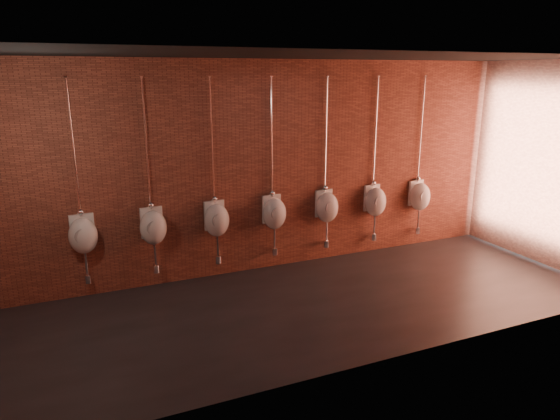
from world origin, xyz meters
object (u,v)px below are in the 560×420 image
(urinal_1, at_px, (153,226))
(urinal_5, at_px, (375,201))
(urinal_0, at_px, (83,234))
(urinal_3, at_px, (274,212))
(urinal_4, at_px, (327,206))
(urinal_6, at_px, (420,196))
(urinal_2, at_px, (217,219))

(urinal_1, height_order, urinal_5, same)
(urinal_0, distance_m, urinal_1, 0.92)
(urinal_3, relative_size, urinal_5, 1.00)
(urinal_4, height_order, urinal_6, same)
(urinal_2, relative_size, urinal_4, 1.00)
(urinal_0, relative_size, urinal_1, 1.00)
(urinal_3, relative_size, urinal_6, 1.00)
(urinal_0, bearing_deg, urinal_2, 0.00)
(urinal_3, xyz_separation_m, urinal_4, (0.92, 0.00, 0.00))
(urinal_2, relative_size, urinal_6, 1.00)
(urinal_0, bearing_deg, urinal_3, 0.00)
(urinal_1, bearing_deg, urinal_3, 0.00)
(urinal_4, distance_m, urinal_5, 0.92)
(urinal_0, relative_size, urinal_2, 1.00)
(urinal_2, distance_m, urinal_6, 3.67)
(urinal_3, xyz_separation_m, urinal_5, (1.83, 0.00, 0.00))
(urinal_4, relative_size, urinal_6, 1.00)
(urinal_4, bearing_deg, urinal_1, 180.00)
(urinal_0, bearing_deg, urinal_1, 0.00)
(urinal_2, relative_size, urinal_3, 1.00)
(urinal_4, bearing_deg, urinal_5, 0.00)
(urinal_5, bearing_deg, urinal_6, 0.00)
(urinal_0, relative_size, urinal_3, 1.00)
(urinal_4, xyz_separation_m, urinal_5, (0.92, 0.00, 0.00))
(urinal_1, relative_size, urinal_5, 1.00)
(urinal_6, bearing_deg, urinal_4, 180.00)
(urinal_0, relative_size, urinal_5, 1.00)
(urinal_2, height_order, urinal_3, same)
(urinal_4, bearing_deg, urinal_3, 180.00)
(urinal_4, bearing_deg, urinal_0, 180.00)
(urinal_1, bearing_deg, urinal_6, 0.00)
(urinal_1, distance_m, urinal_6, 4.59)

